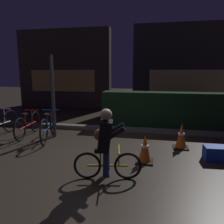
% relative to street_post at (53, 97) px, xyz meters
% --- Properties ---
extents(ground_plane, '(40.00, 40.00, 0.00)m').
position_rel_street_post_xyz_m(ground_plane, '(1.61, -1.20, -1.15)').
color(ground_plane, '#2D261E').
extents(sidewalk_curb, '(12.00, 0.24, 0.12)m').
position_rel_street_post_xyz_m(sidewalk_curb, '(1.61, 1.00, -1.09)').
color(sidewalk_curb, '#56544F').
rests_on(sidewalk_curb, ground).
extents(hedge_row, '(4.80, 0.70, 1.17)m').
position_rel_street_post_xyz_m(hedge_row, '(3.41, 1.90, -0.57)').
color(hedge_row, black).
rests_on(hedge_row, ground).
extents(storefront_left, '(4.95, 0.54, 4.00)m').
position_rel_street_post_xyz_m(storefront_left, '(-1.95, 5.30, 0.83)').
color(storefront_left, '#42382D').
rests_on(storefront_left, ground).
extents(storefront_right, '(5.71, 0.54, 4.20)m').
position_rel_street_post_xyz_m(storefront_right, '(4.47, 6.00, 0.93)').
color(storefront_right, '#383330').
rests_on(storefront_right, ground).
extents(street_post, '(0.10, 0.10, 2.31)m').
position_rel_street_post_xyz_m(street_post, '(0.00, 0.00, 0.00)').
color(street_post, '#2D2D33').
rests_on(street_post, ground).
extents(parked_bike_left_mid, '(0.46, 1.59, 0.73)m').
position_rel_street_post_xyz_m(parked_bike_left_mid, '(-0.79, -0.07, -0.82)').
color(parked_bike_left_mid, black).
rests_on(parked_bike_left_mid, ground).
extents(parked_bike_center_left, '(0.52, 1.69, 0.79)m').
position_rel_street_post_xyz_m(parked_bike_center_left, '(-0.04, -0.25, -0.80)').
color(parked_bike_center_left, black).
rests_on(parked_bike_center_left, ground).
extents(traffic_cone_near, '(0.36, 0.36, 0.59)m').
position_rel_street_post_xyz_m(traffic_cone_near, '(2.65, -1.30, -0.87)').
color(traffic_cone_near, black).
rests_on(traffic_cone_near, ground).
extents(traffic_cone_far, '(0.36, 0.36, 0.62)m').
position_rel_street_post_xyz_m(traffic_cone_far, '(3.47, -0.27, -0.86)').
color(traffic_cone_far, black).
rests_on(traffic_cone_far, ground).
extents(blue_crate, '(0.46, 0.35, 0.30)m').
position_rel_street_post_xyz_m(blue_crate, '(4.10, -0.90, -1.00)').
color(blue_crate, '#193DB7').
rests_on(blue_crate, ground).
extents(cyclist, '(1.18, 0.50, 1.25)m').
position_rel_street_post_xyz_m(cyclist, '(2.02, -2.15, -0.53)').
color(cyclist, black).
rests_on(cyclist, ground).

